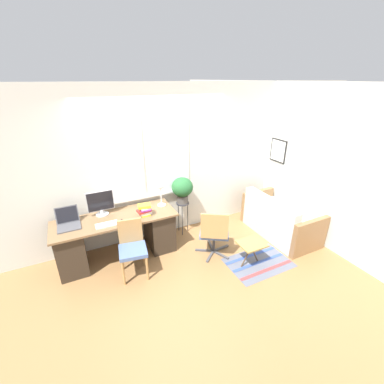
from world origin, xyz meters
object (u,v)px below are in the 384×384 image
at_px(book_stack, 145,210).
at_px(desk_lamp, 161,190).
at_px(monitor, 101,203).
at_px(keyboard, 107,225).
at_px(mouse, 122,220).
at_px(couch_loveseat, 279,221).
at_px(desk_chair_wooden, 132,247).
at_px(office_chair_swivel, 214,232).
at_px(plant_stand, 183,207).
at_px(potted_plant, 182,188).
at_px(laptop, 68,223).
at_px(folding_stool, 252,245).

bearing_deg(book_stack, desk_lamp, 31.59).
xyz_separation_m(monitor, desk_lamp, (0.97, -0.11, 0.09)).
bearing_deg(keyboard, mouse, 2.42).
xyz_separation_m(desk_lamp, couch_loveseat, (2.05, -0.73, -0.75)).
bearing_deg(mouse, book_stack, 5.04).
bearing_deg(desk_chair_wooden, couch_loveseat, 5.96).
relative_size(desk_chair_wooden, office_chair_swivel, 0.98).
height_order(office_chair_swivel, plant_stand, office_chair_swivel).
bearing_deg(potted_plant, laptop, -175.74).
height_order(mouse, desk_lamp, desk_lamp).
bearing_deg(book_stack, keyboard, -175.95).
relative_size(monitor, office_chair_swivel, 0.48).
height_order(laptop, keyboard, laptop).
distance_m(laptop, mouse, 0.77).
relative_size(keyboard, book_stack, 1.42).
bearing_deg(potted_plant, plant_stand, -135.00).
height_order(desk_chair_wooden, couch_loveseat, desk_chair_wooden).
distance_m(mouse, plant_stand, 1.25).
distance_m(laptop, potted_plant, 1.92).
distance_m(mouse, desk_chair_wooden, 0.44).
distance_m(monitor, mouse, 0.47).
bearing_deg(desk_lamp, office_chair_swivel, -50.30).
relative_size(book_stack, plant_stand, 0.36).
distance_m(monitor, desk_chair_wooden, 0.88).
height_order(book_stack, desk_chair_wooden, book_stack).
height_order(office_chair_swivel, folding_stool, office_chair_swivel).
bearing_deg(monitor, book_stack, -28.10).
xyz_separation_m(couch_loveseat, plant_stand, (-1.61, 0.84, 0.27)).
xyz_separation_m(desk_lamp, folding_stool, (1.02, -1.22, -0.67)).
bearing_deg(couch_loveseat, keyboard, 81.13).
relative_size(monitor, folding_stool, 1.01).
bearing_deg(book_stack, folding_stool, -35.82).
relative_size(monitor, desk_chair_wooden, 0.48).
relative_size(couch_loveseat, folding_stool, 3.55).
distance_m(monitor, couch_loveseat, 3.20).
bearing_deg(office_chair_swivel, potted_plant, -46.58).
distance_m(couch_loveseat, plant_stand, 1.83).
xyz_separation_m(laptop, potted_plant, (1.91, 0.14, 0.14)).
height_order(mouse, office_chair_swivel, office_chair_swivel).
bearing_deg(plant_stand, mouse, -162.84).
height_order(couch_loveseat, potted_plant, potted_plant).
bearing_deg(laptop, desk_chair_wooden, -35.19).
height_order(laptop, desk_lamp, desk_lamp).
bearing_deg(couch_loveseat, potted_plant, 62.30).
xyz_separation_m(monitor, potted_plant, (1.42, 0.00, -0.01)).
height_order(keyboard, book_stack, book_stack).
xyz_separation_m(book_stack, plant_stand, (0.80, 0.33, -0.28)).
relative_size(desk_chair_wooden, couch_loveseat, 0.59).
distance_m(office_chair_swivel, potted_plant, 1.00).
distance_m(desk_chair_wooden, potted_plant, 1.40).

